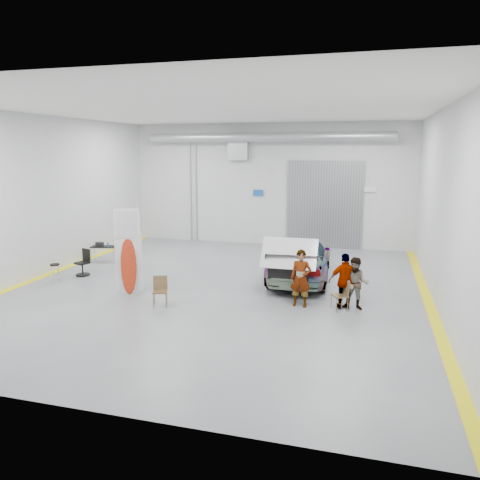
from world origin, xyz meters
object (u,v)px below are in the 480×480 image
(person_a, at_px, (301,278))
(folding_chair_near, at_px, (160,297))
(work_table, at_px, (103,246))
(folding_chair_far, at_px, (340,301))
(office_chair, at_px, (83,264))
(sedan_car, at_px, (300,258))
(shop_stool, at_px, (55,273))
(person_b, at_px, (356,284))
(surfboard_display, at_px, (125,258))
(person_c, at_px, (345,281))

(person_a, xyz_separation_m, folding_chair_near, (-4.12, -1.17, -0.60))
(folding_chair_near, distance_m, work_table, 6.78)
(folding_chair_far, distance_m, office_chair, 9.79)
(sedan_car, xyz_separation_m, work_table, (-8.52, 0.41, -0.10))
(sedan_car, bearing_deg, folding_chair_near, 46.04)
(folding_chair_near, distance_m, folding_chair_far, 5.42)
(folding_chair_near, relative_size, folding_chair_far, 1.03)
(office_chair, bearing_deg, sedan_car, 31.76)
(shop_stool, bearing_deg, work_table, 92.13)
(folding_chair_near, distance_m, office_chair, 5.06)
(person_b, bearing_deg, office_chair, 177.31)
(shop_stool, relative_size, work_table, 0.60)
(surfboard_display, relative_size, shop_stool, 4.39)
(sedan_car, height_order, office_chair, sedan_car)
(folding_chair_near, xyz_separation_m, shop_stool, (-4.76, 1.36, 0.06))
(sedan_car, xyz_separation_m, folding_chair_near, (-3.64, -4.28, -0.48))
(person_b, xyz_separation_m, surfboard_display, (-7.38, -0.47, 0.43))
(person_a, relative_size, folding_chair_far, 1.99)
(person_b, height_order, shop_stool, person_b)
(sedan_car, height_order, work_table, sedan_car)
(person_c, bearing_deg, person_b, 164.57)
(person_b, bearing_deg, person_a, -169.83)
(sedan_car, bearing_deg, shop_stool, 15.60)
(person_b, height_order, folding_chair_near, person_b)
(folding_chair_near, height_order, work_table, folding_chair_near)
(person_a, bearing_deg, sedan_car, 102.59)
(person_b, distance_m, folding_chair_far, 0.72)
(sedan_car, height_order, folding_chair_near, sedan_car)
(folding_chair_near, bearing_deg, sedan_car, 29.10)
(person_c, relative_size, surfboard_display, 0.56)
(surfboard_display, bearing_deg, person_b, -20.85)
(surfboard_display, xyz_separation_m, folding_chair_near, (1.64, -0.88, -0.94))
(person_b, distance_m, office_chair, 10.21)
(person_c, xyz_separation_m, folding_chair_far, (-0.13, -0.21, -0.57))
(sedan_car, distance_m, shop_stool, 8.90)
(person_a, xyz_separation_m, shop_stool, (-8.88, 0.19, -0.54))
(person_b, xyz_separation_m, folding_chair_far, (-0.45, -0.21, -0.52))
(folding_chair_near, relative_size, work_table, 0.80)
(surfboard_display, xyz_separation_m, office_chair, (-2.75, 1.64, -0.79))
(folding_chair_near, xyz_separation_m, work_table, (-4.88, 4.69, 0.38))
(person_a, distance_m, shop_stool, 8.90)
(surfboard_display, bearing_deg, work_table, 105.96)
(person_c, distance_m, surfboard_display, 7.09)
(office_chair, bearing_deg, work_table, 122.24)
(person_a, bearing_deg, person_c, 11.50)
(work_table, bearing_deg, person_a, -21.37)
(work_table, height_order, office_chair, office_chair)
(shop_stool, height_order, office_chair, office_chair)
(work_table, bearing_deg, folding_chair_near, -43.84)
(sedan_car, relative_size, person_c, 3.10)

